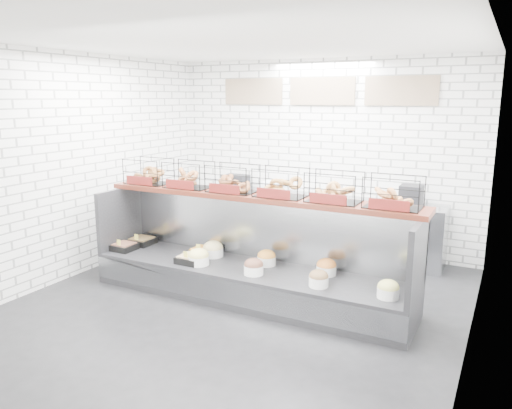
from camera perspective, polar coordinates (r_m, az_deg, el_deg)
The scene contains 5 objects.
ground at distance 5.99m, azimuth -2.34°, elevation -11.58°, with size 5.50×5.50×0.00m, color black.
room_shell at distance 6.02m, azimuth 0.37°, elevation 8.81°, with size 5.02×5.51×3.01m.
display_case at distance 6.15m, azimuth -0.84°, elevation -7.65°, with size 4.00×0.90×1.20m.
bagel_shelf at distance 6.03m, azimuth -0.03°, elevation 2.34°, with size 4.10×0.50×0.40m.
prep_counter at distance 7.92m, azimuth 6.37°, elevation -2.08°, with size 4.00×0.60×1.20m.
Camera 1 is at (2.74, -4.74, 2.41)m, focal length 35.00 mm.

